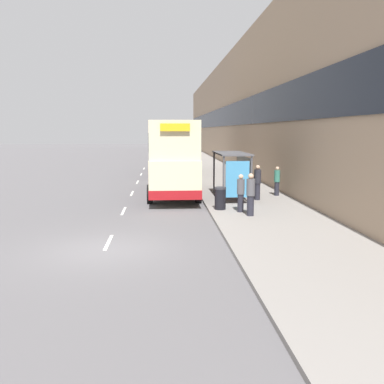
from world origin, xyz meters
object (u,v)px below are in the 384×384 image
(double_decker_bus_near, at_px, (173,156))
(car_0, at_px, (163,146))
(pedestrian_2, at_px, (251,194))
(pedestrian_3, at_px, (241,193))
(pedestrian_at_shelter, at_px, (235,177))
(pedestrian_1, at_px, (277,181))
(litter_bin, at_px, (220,198))
(bus_shelter, at_px, (235,167))
(double_decker_bus_ahead, at_px, (168,148))
(pedestrian_4, at_px, (257,182))

(double_decker_bus_near, distance_m, car_0, 57.08)
(pedestrian_2, xyz_separation_m, pedestrian_3, (-0.26, 0.91, -0.07))
(pedestrian_at_shelter, height_order, pedestrian_3, pedestrian_3)
(pedestrian_at_shelter, bearing_deg, pedestrian_1, -51.48)
(litter_bin, bearing_deg, bus_shelter, 68.06)
(double_decker_bus_ahead, height_order, pedestrian_3, double_decker_bus_ahead)
(bus_shelter, distance_m, pedestrian_3, 3.85)
(bus_shelter, height_order, car_0, bus_shelter)
(double_decker_bus_near, bearing_deg, litter_bin, -70.78)
(double_decker_bus_near, height_order, pedestrian_2, double_decker_bus_near)
(pedestrian_at_shelter, relative_size, pedestrian_1, 0.99)
(double_decker_bus_near, bearing_deg, pedestrian_3, -66.37)
(pedestrian_2, bearing_deg, double_decker_bus_ahead, 99.09)
(car_0, height_order, pedestrian_3, pedestrian_3)
(litter_bin, bearing_deg, pedestrian_2, -55.66)
(car_0, distance_m, pedestrian_2, 64.72)
(pedestrian_1, distance_m, pedestrian_3, 5.61)
(car_0, height_order, pedestrian_2, pedestrian_2)
(pedestrian_2, distance_m, litter_bin, 1.99)
(pedestrian_3, bearing_deg, litter_bin, 140.21)
(double_decker_bus_near, bearing_deg, bus_shelter, -41.50)
(pedestrian_3, relative_size, pedestrian_4, 0.92)
(bus_shelter, height_order, pedestrian_4, bus_shelter)
(pedestrian_4, bearing_deg, bus_shelter, 161.12)
(car_0, bearing_deg, double_decker_bus_ahead, -89.49)
(car_0, distance_m, pedestrian_at_shelter, 56.63)
(double_decker_bus_ahead, distance_m, pedestrian_2, 20.83)
(pedestrian_1, bearing_deg, bus_shelter, -158.04)
(bus_shelter, relative_size, pedestrian_1, 2.55)
(double_decker_bus_ahead, bearing_deg, pedestrian_3, -81.25)
(double_decker_bus_ahead, distance_m, pedestrian_1, 16.07)
(double_decker_bus_ahead, xyz_separation_m, pedestrian_at_shelter, (4.00, -12.37, -1.31))
(double_decker_bus_near, relative_size, pedestrian_at_shelter, 6.53)
(pedestrian_at_shelter, height_order, pedestrian_1, pedestrian_1)
(bus_shelter, relative_size, double_decker_bus_ahead, 0.37)
(bus_shelter, bearing_deg, pedestrian_3, -95.97)
(pedestrian_1, xyz_separation_m, pedestrian_3, (-2.95, -4.76, 0.03))
(bus_shelter, height_order, pedestrian_2, bus_shelter)
(pedestrian_1, distance_m, pedestrian_4, 2.03)
(double_decker_bus_near, distance_m, litter_bin, 6.51)
(pedestrian_2, height_order, pedestrian_4, pedestrian_4)
(pedestrian_at_shelter, bearing_deg, double_decker_bus_ahead, 107.90)
(pedestrian_4, bearing_deg, pedestrian_3, -114.35)
(bus_shelter, distance_m, double_decker_bus_ahead, 16.26)
(pedestrian_at_shelter, xyz_separation_m, pedestrian_4, (0.54, -3.90, 0.12))
(double_decker_bus_near, xyz_separation_m, pedestrian_at_shelter, (3.89, 0.60, -1.31))
(car_0, distance_m, pedestrian_1, 59.28)
(pedestrian_1, relative_size, litter_bin, 1.57)
(double_decker_bus_near, height_order, pedestrian_3, double_decker_bus_near)
(pedestrian_at_shelter, distance_m, pedestrian_4, 3.94)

